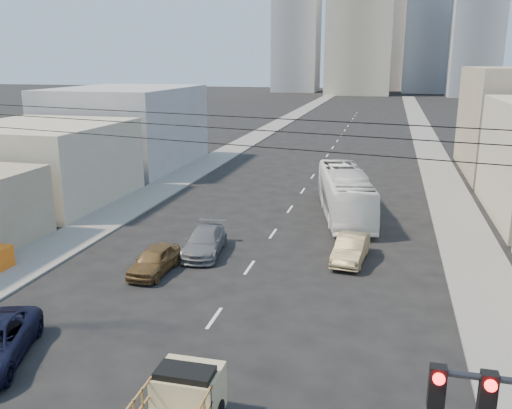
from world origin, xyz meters
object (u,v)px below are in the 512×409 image
at_px(sedan_brown, 154,260).
at_px(sedan_grey, 205,242).
at_px(city_bus, 345,193).
at_px(sedan_tan, 351,249).

relative_size(sedan_brown, sedan_grey, 0.82).
relative_size(city_bus, sedan_grey, 2.43).
distance_m(city_bus, sedan_brown, 15.66).
relative_size(city_bus, sedan_brown, 2.95).
height_order(city_bus, sedan_brown, city_bus).
relative_size(city_bus, sedan_tan, 2.73).
bearing_deg(sedan_grey, city_bus, 46.96).
bearing_deg(sedan_tan, sedan_grey, -169.07).
xyz_separation_m(city_bus, sedan_tan, (1.11, -8.92, -0.93)).
xyz_separation_m(sedan_brown, sedan_tan, (9.70, 4.14, 0.03)).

